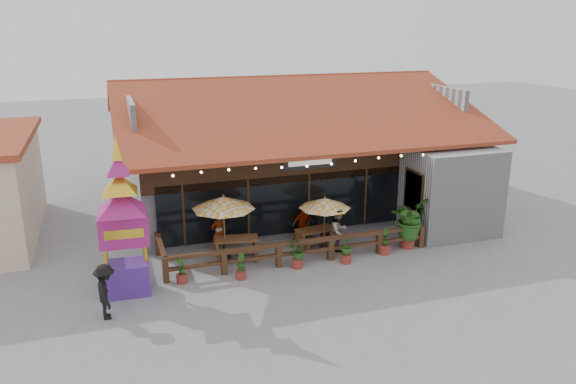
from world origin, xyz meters
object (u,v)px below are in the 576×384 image
object	(u,v)px
umbrella_left	(223,203)
picnic_table_left	(236,244)
pedestrian	(106,292)
picnic_table_right	(315,235)
tropical_plant	(409,220)
umbrella_right	(325,203)
thai_sign_tower	(121,206)

from	to	relation	value
umbrella_left	picnic_table_left	size ratio (longest dim) A/B	1.62
picnic_table_left	pedestrian	size ratio (longest dim) A/B	1.08
picnic_table_right	tropical_plant	world-z (taller)	tropical_plant
picnic_table_right	picnic_table_left	bearing A→B (deg)	-178.09
umbrella_left	tropical_plant	size ratio (longest dim) A/B	1.48
picnic_table_right	tropical_plant	bearing A→B (deg)	-20.00
umbrella_left	umbrella_right	size ratio (longest dim) A/B	1.18
picnic_table_right	pedestrian	distance (m)	8.50
umbrella_right	picnic_table_right	distance (m)	1.41
umbrella_right	picnic_table_right	size ratio (longest dim) A/B	1.50
picnic_table_left	tropical_plant	distance (m)	6.70
picnic_table_right	tropical_plant	distance (m)	3.67
umbrella_left	picnic_table_left	distance (m)	1.69
umbrella_right	tropical_plant	world-z (taller)	umbrella_right
umbrella_right	tropical_plant	xyz separation A→B (m)	(3.15, -0.93, -0.70)
picnic_table_left	thai_sign_tower	world-z (taller)	thai_sign_tower
picnic_table_left	pedestrian	world-z (taller)	pedestrian
picnic_table_left	thai_sign_tower	distance (m)	4.96
umbrella_left	pedestrian	distance (m)	5.51
picnic_table_left	pedestrian	distance (m)	5.64
umbrella_left	tropical_plant	world-z (taller)	umbrella_left
umbrella_left	picnic_table_left	world-z (taller)	umbrella_left
thai_sign_tower	picnic_table_right	bearing A→B (deg)	13.84
picnic_table_left	tropical_plant	bearing A→B (deg)	-9.75
umbrella_left	thai_sign_tower	distance (m)	4.06
thai_sign_tower	tropical_plant	xyz separation A→B (m)	(10.56, 0.53, -1.82)
thai_sign_tower	pedestrian	distance (m)	2.67
picnic_table_right	thai_sign_tower	world-z (taller)	thai_sign_tower
picnic_table_left	thai_sign_tower	bearing A→B (deg)	-157.41
picnic_table_left	pedestrian	bearing A→B (deg)	-146.08
umbrella_right	pedestrian	size ratio (longest dim) A/B	1.48
picnic_table_left	picnic_table_right	world-z (taller)	picnic_table_left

